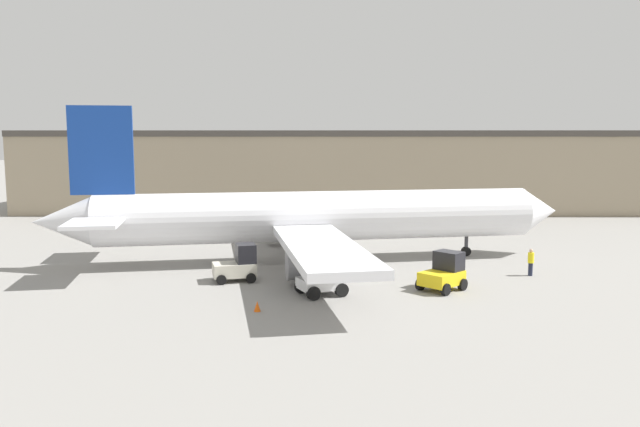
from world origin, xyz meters
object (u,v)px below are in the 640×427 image
at_px(ground_crew_worker, 531,261).
at_px(pushback_tug, 238,264).
at_px(belt_loader_truck, 324,279).
at_px(safety_cone_near, 257,306).
at_px(baggage_tug, 444,273).
at_px(airplane, 307,217).

xyz_separation_m(ground_crew_worker, pushback_tug, (-19.10, -1.58, 0.09)).
height_order(belt_loader_truck, safety_cone_near, belt_loader_truck).
xyz_separation_m(baggage_tug, belt_loader_truck, (-7.19, -1.30, -0.08)).
bearing_deg(ground_crew_worker, safety_cone_near, 47.19).
distance_m(airplane, belt_loader_truck, 10.11).
bearing_deg(safety_cone_near, pushback_tug, 105.55).
bearing_deg(ground_crew_worker, airplane, 3.17).
bearing_deg(safety_cone_near, belt_loader_truck, 44.94).
relative_size(ground_crew_worker, safety_cone_near, 3.27).
xyz_separation_m(airplane, baggage_tug, (8.46, -8.46, -2.24)).
distance_m(baggage_tug, pushback_tug, 12.85).
bearing_deg(ground_crew_worker, baggage_tug, 51.11).
height_order(baggage_tug, safety_cone_near, baggage_tug).
distance_m(airplane, safety_cone_near, 13.78).
bearing_deg(ground_crew_worker, pushback_tug, 25.25).
bearing_deg(airplane, pushback_tug, -134.38).
height_order(ground_crew_worker, safety_cone_near, ground_crew_worker).
relative_size(pushback_tug, safety_cone_near, 5.46).
height_order(ground_crew_worker, belt_loader_truck, belt_loader_truck).
relative_size(belt_loader_truck, safety_cone_near, 5.78).
bearing_deg(belt_loader_truck, safety_cone_near, -160.31).
bearing_deg(safety_cone_near, airplane, 80.40).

